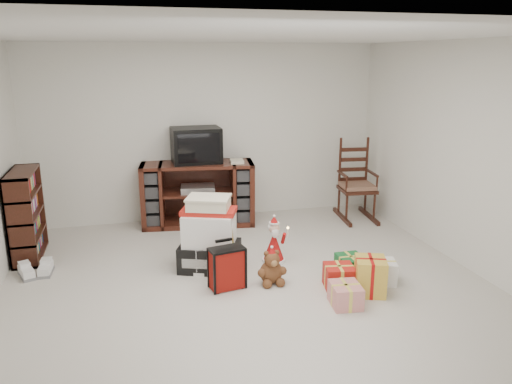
% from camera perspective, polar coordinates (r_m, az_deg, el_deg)
% --- Properties ---
extents(room, '(5.01, 5.01, 2.51)m').
position_cam_1_polar(room, '(4.82, -0.76, 2.46)').
color(room, beige).
rests_on(room, ground).
extents(tv_stand, '(1.61, 0.75, 0.89)m').
position_cam_1_polar(tv_stand, '(7.07, -6.65, -0.19)').
color(tv_stand, '#491D15').
rests_on(tv_stand, floor).
extents(bookshelf, '(0.28, 0.85, 1.04)m').
position_cam_1_polar(bookshelf, '(6.46, -24.76, -2.50)').
color(bookshelf, '#3D1710').
rests_on(bookshelf, floor).
extents(rocking_chair, '(0.58, 0.86, 1.22)m').
position_cam_1_polar(rocking_chair, '(7.47, 11.25, 0.22)').
color(rocking_chair, '#3D1710').
rests_on(rocking_chair, floor).
extents(gift_pile, '(0.78, 0.67, 0.82)m').
position_cam_1_polar(gift_pile, '(5.60, -5.33, -5.28)').
color(gift_pile, black).
rests_on(gift_pile, floor).
extents(red_suitcase, '(0.37, 0.24, 0.52)m').
position_cam_1_polar(red_suitcase, '(5.16, -3.33, -8.68)').
color(red_suitcase, maroon).
rests_on(red_suitcase, floor).
extents(stocking, '(0.30, 0.16, 0.60)m').
position_cam_1_polar(stocking, '(5.45, -3.68, -6.47)').
color(stocking, '#0D7A17').
rests_on(stocking, floor).
extents(teddy_bear, '(0.24, 0.22, 0.36)m').
position_cam_1_polar(teddy_bear, '(5.29, 1.77, -8.80)').
color(teddy_bear, brown).
rests_on(teddy_bear, floor).
extents(santa_figurine, '(0.27, 0.26, 0.56)m').
position_cam_1_polar(santa_figurine, '(5.81, 2.06, -5.99)').
color(santa_figurine, '#A01111').
rests_on(santa_figurine, floor).
extents(mrs_claus_figurine, '(0.29, 0.27, 0.59)m').
position_cam_1_polar(mrs_claus_figurine, '(5.56, -6.33, -6.91)').
color(mrs_claus_figurine, '#A01111').
rests_on(mrs_claus_figurine, floor).
extents(sneaker_pair, '(0.38, 0.33, 0.11)m').
position_cam_1_polar(sneaker_pair, '(6.01, -23.82, -8.24)').
color(sneaker_pair, white).
rests_on(sneaker_pair, floor).
extents(gift_cluster, '(0.82, 0.93, 0.28)m').
position_cam_1_polar(gift_cluster, '(5.30, 11.66, -9.33)').
color(gift_cluster, '#B21C14').
rests_on(gift_cluster, floor).
extents(crt_television, '(0.67, 0.49, 0.49)m').
position_cam_1_polar(crt_television, '(6.96, -6.85, 5.34)').
color(crt_television, black).
rests_on(crt_television, tv_stand).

